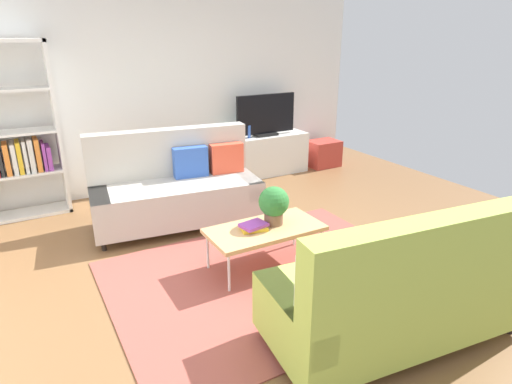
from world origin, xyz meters
TOP-DOWN VIEW (x-y plane):
  - ground_plane at (0.00, 0.00)m, footprint 7.68×7.68m
  - wall_far at (0.00, 2.80)m, footprint 6.40×0.12m
  - area_rug at (-0.02, -0.30)m, footprint 2.90×2.20m
  - couch_beige at (-0.35, 1.32)m, footprint 1.99×1.07m
  - couch_green at (0.30, -1.51)m, footprint 1.98×1.05m
  - coffee_table at (0.03, -0.10)m, footprint 1.10×0.56m
  - tv_console at (1.54, 2.46)m, footprint 1.40×0.44m
  - tv at (1.54, 2.44)m, footprint 1.00×0.20m
  - bookshelf at (-1.97, 2.48)m, footprint 1.10×0.36m
  - storage_trunk at (2.64, 2.36)m, footprint 0.52×0.40m
  - potted_plant at (0.14, -0.06)m, footprint 0.29×0.29m
  - table_book_0 at (-0.09, -0.08)m, footprint 0.27×0.23m
  - table_book_1 at (-0.09, -0.08)m, footprint 0.27×0.22m
  - vase_0 at (0.96, 2.51)m, footprint 0.11×0.11m
  - bottle_0 at (1.12, 2.42)m, footprint 0.06×0.06m
  - bottle_1 at (1.23, 2.42)m, footprint 0.05×0.05m

SIDE VIEW (x-z plane):
  - ground_plane at x=0.00m, z-range 0.00..0.00m
  - area_rug at x=-0.02m, z-range 0.00..0.01m
  - storage_trunk at x=2.64m, z-range 0.00..0.44m
  - tv_console at x=1.54m, z-range 0.00..0.64m
  - coffee_table at x=0.03m, z-range 0.18..0.60m
  - table_book_0 at x=-0.09m, z-range 0.42..0.45m
  - couch_beige at x=-0.35m, z-range -0.10..1.00m
  - couch_green at x=0.30m, z-range -0.10..1.00m
  - table_book_1 at x=-0.09m, z-range 0.45..0.48m
  - potted_plant at x=0.14m, z-range 0.44..0.82m
  - vase_0 at x=0.96m, z-range 0.64..0.81m
  - bottle_1 at x=1.23m, z-range 0.64..0.83m
  - bottle_0 at x=1.12m, z-range 0.64..0.88m
  - bookshelf at x=-1.97m, z-range -0.10..2.00m
  - tv at x=1.54m, z-range 0.63..1.27m
  - wall_far at x=0.00m, z-range 0.00..2.90m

